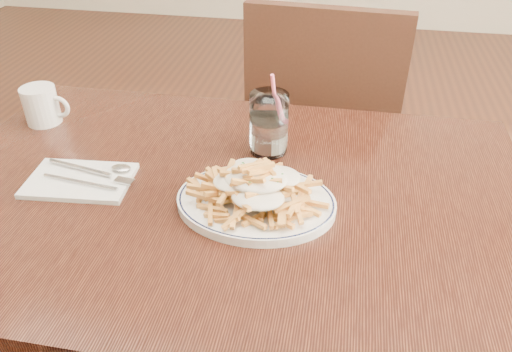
% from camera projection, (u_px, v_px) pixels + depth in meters
% --- Properties ---
extents(table, '(1.20, 0.80, 0.75)m').
position_uv_depth(table, '(228.00, 221.00, 1.03)').
color(table, black).
rests_on(table, ground).
extents(chair_far, '(0.48, 0.48, 0.97)m').
position_uv_depth(chair_far, '(323.00, 130.00, 1.60)').
color(chair_far, black).
rests_on(chair_far, ground).
extents(fries_plate, '(0.35, 0.31, 0.02)m').
position_uv_depth(fries_plate, '(256.00, 202.00, 0.94)').
color(fries_plate, white).
rests_on(fries_plate, table).
extents(loaded_fries, '(0.24, 0.20, 0.07)m').
position_uv_depth(loaded_fries, '(256.00, 183.00, 0.91)').
color(loaded_fries, '#C98B3D').
rests_on(loaded_fries, fries_plate).
extents(napkin, '(0.22, 0.15, 0.01)m').
position_uv_depth(napkin, '(80.00, 180.00, 1.00)').
color(napkin, silver).
rests_on(napkin, table).
extents(cutlery, '(0.21, 0.09, 0.01)m').
position_uv_depth(cutlery, '(80.00, 175.00, 1.00)').
color(cutlery, silver).
rests_on(cutlery, napkin).
extents(water_glass, '(0.08, 0.08, 0.18)m').
position_uv_depth(water_glass, '(269.00, 127.00, 1.08)').
color(water_glass, white).
rests_on(water_glass, table).
extents(coffee_mug, '(0.12, 0.08, 0.09)m').
position_uv_depth(coffee_mug, '(42.00, 105.00, 1.19)').
color(coffee_mug, white).
rests_on(coffee_mug, table).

